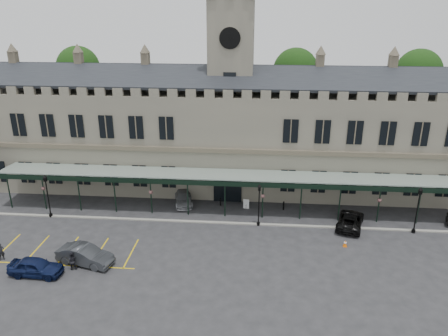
# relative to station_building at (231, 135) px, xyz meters

# --- Properties ---
(ground) EXTENTS (140.00, 140.00, 0.00)m
(ground) POSITION_rel_station_building_xyz_m (0.00, -15.91, -6.47)
(ground) COLOR #27282A
(station_building) EXTENTS (60.00, 10.36, 17.30)m
(station_building) POSITION_rel_station_building_xyz_m (0.00, 0.00, 0.00)
(station_building) COLOR #6A6658
(station_building) RESTS_ON ground
(clock_tower) EXTENTS (5.60, 5.60, 24.80)m
(clock_tower) POSITION_rel_station_building_xyz_m (0.00, 0.09, 6.64)
(clock_tower) COLOR #6A6658
(clock_tower) RESTS_ON ground
(canopy) EXTENTS (50.00, 4.10, 4.30)m
(canopy) POSITION_rel_station_building_xyz_m (0.00, -8.45, -4.06)
(canopy) COLOR #8C9E93
(canopy) RESTS_ON ground
(kerb) EXTENTS (60.00, 0.40, 0.12)m
(kerb) POSITION_rel_station_building_xyz_m (0.00, -10.41, -6.41)
(kerb) COLOR gray
(kerb) RESTS_ON ground
(parking_markings) EXTENTS (16.00, 6.00, 0.01)m
(parking_markings) POSITION_rel_station_building_xyz_m (-14.00, -17.41, -6.47)
(parking_markings) COLOR gold
(parking_markings) RESTS_ON ground
(tree_behind_left) EXTENTS (6.00, 6.00, 16.00)m
(tree_behind_left) POSITION_rel_station_building_xyz_m (-22.00, 9.09, 6.35)
(tree_behind_left) COLOR #332314
(tree_behind_left) RESTS_ON ground
(tree_behind_mid) EXTENTS (6.00, 6.00, 16.00)m
(tree_behind_mid) POSITION_rel_station_building_xyz_m (8.00, 9.09, 6.35)
(tree_behind_mid) COLOR #332314
(tree_behind_mid) RESTS_ON ground
(tree_behind_right) EXTENTS (6.00, 6.00, 16.00)m
(tree_behind_right) POSITION_rel_station_building_xyz_m (24.00, 9.09, 6.35)
(tree_behind_right) COLOR #332314
(tree_behind_right) RESTS_ON ground
(lamp_post_left) EXTENTS (0.46, 0.46, 4.86)m
(lamp_post_left) POSITION_rel_station_building_xyz_m (-18.65, -10.46, -3.59)
(lamp_post_left) COLOR black
(lamp_post_left) RESTS_ON ground
(lamp_post_mid) EXTENTS (0.44, 0.44, 4.64)m
(lamp_post_mid) POSITION_rel_station_building_xyz_m (3.61, -10.49, -3.72)
(lamp_post_mid) COLOR black
(lamp_post_mid) RESTS_ON ground
(lamp_post_right) EXTENTS (0.47, 0.47, 4.99)m
(lamp_post_right) POSITION_rel_station_building_xyz_m (19.12, -10.75, -3.51)
(lamp_post_right) COLOR black
(lamp_post_right) RESTS_ON ground
(traffic_cone) EXTENTS (0.40, 0.40, 0.64)m
(traffic_cone) POSITION_rel_station_building_xyz_m (11.83, -14.01, -6.15)
(traffic_cone) COLOR #EB6107
(traffic_cone) RESTS_ON ground
(sign_board) EXTENTS (0.65, 0.15, 1.12)m
(sign_board) POSITION_rel_station_building_xyz_m (2.21, -6.71, -5.92)
(sign_board) COLOR black
(sign_board) RESTS_ON ground
(bollard_left) EXTENTS (0.15, 0.15, 0.87)m
(bollard_left) POSITION_rel_station_building_xyz_m (-0.73, -6.19, -6.03)
(bollard_left) COLOR black
(bollard_left) RESTS_ON ground
(bollard_right) EXTENTS (0.17, 0.17, 0.98)m
(bollard_right) POSITION_rel_station_building_xyz_m (6.36, -6.67, -5.98)
(bollard_right) COLOR black
(bollard_right) RESTS_ON ground
(car_left_a) EXTENTS (4.63, 2.03, 1.55)m
(car_left_a) POSITION_rel_station_building_xyz_m (-15.00, -20.87, -5.69)
(car_left_a) COLOR #0D173B
(car_left_a) RESTS_ON ground
(car_left_b) EXTENTS (5.38, 2.98, 1.68)m
(car_left_b) POSITION_rel_station_building_xyz_m (-11.50, -18.85, -5.63)
(car_left_b) COLOR #333539
(car_left_b) RESTS_ON ground
(car_taxi) EXTENTS (2.88, 4.97, 1.36)m
(car_taxi) POSITION_rel_station_building_xyz_m (-5.00, -5.91, -5.79)
(car_taxi) COLOR gray
(car_taxi) RESTS_ON ground
(car_van) EXTENTS (3.80, 5.66, 1.44)m
(car_van) POSITION_rel_station_building_xyz_m (13.00, -9.97, -5.75)
(car_van) COLOR black
(car_van) RESTS_ON ground
(person_a) EXTENTS (0.72, 0.64, 1.65)m
(person_a) POSITION_rel_station_building_xyz_m (-19.20, -18.90, -5.64)
(person_a) COLOR black
(person_a) RESTS_ON ground
(person_b) EXTENTS (0.92, 0.80, 1.62)m
(person_b) POSITION_rel_station_building_xyz_m (-12.30, -19.77, -5.66)
(person_b) COLOR black
(person_b) RESTS_ON ground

